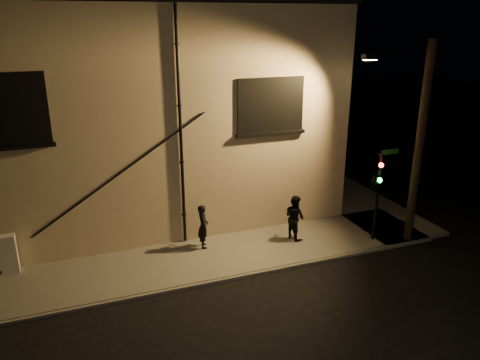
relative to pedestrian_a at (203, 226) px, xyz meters
name	(u,v)px	position (x,y,z in m)	size (l,w,h in m)	color
ground	(260,273)	(1.28, -2.26, -0.93)	(90.00, 90.00, 0.00)	black
sidewalk	(246,216)	(2.50, 2.13, -0.87)	(21.00, 16.00, 0.12)	#65615B
building	(122,102)	(-1.72, 6.73, 3.47)	(16.20, 12.23, 8.80)	#C5B08D
pedestrian_a	(203,226)	(0.00, 0.00, 0.00)	(0.59, 0.39, 1.63)	black
pedestrian_b	(295,217)	(3.41, -0.51, 0.04)	(0.83, 0.65, 1.71)	black
traffic_signal	(376,182)	(5.96, -1.74, 1.52)	(1.36, 2.04, 3.46)	black
streetlamp_pole	(417,141)	(7.31, -2.01, 2.97)	(2.03, 1.39, 7.37)	black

